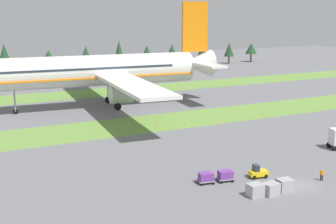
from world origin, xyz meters
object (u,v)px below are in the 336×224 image
taxiway_marker_2 (262,114)px  taxiway_marker_3 (185,123)px  uld_container_0 (255,190)px  uld_container_2 (285,185)px  ground_crew_marshaller (322,174)px  cargo_dolly_second (206,177)px  baggage_tug (258,172)px  cargo_dolly_lead (225,175)px  taxiway_marker_0 (157,125)px  airliner (101,70)px  taxiway_marker_1 (219,121)px  uld_container_1 (271,189)px

taxiway_marker_2 → taxiway_marker_3: size_ratio=1.01×
uld_container_0 → uld_container_2: 4.62m
ground_crew_marshaller → taxiway_marker_2: 41.72m
cargo_dolly_second → baggage_tug: bearing=90.0°
cargo_dolly_lead → ground_crew_marshaller: 13.60m
ground_crew_marshaller → taxiway_marker_2: ground_crew_marshaller is taller
taxiway_marker_0 → taxiway_marker_2: taxiway_marker_0 is taller
airliner → cargo_dolly_second: 56.25m
cargo_dolly_second → uld_container_0: 7.46m
airliner → taxiway_marker_1: (17.61, -26.38, -9.07)m
uld_container_0 → taxiway_marker_0: bearing=83.8°
uld_container_0 → taxiway_marker_1: 39.96m
taxiway_marker_1 → uld_container_2: bearing=-110.0°
cargo_dolly_lead → uld_container_0: (0.48, -6.16, -0.07)m
taxiway_marker_0 → taxiway_marker_2: 26.41m
airliner → cargo_dolly_second: (-3.44, -55.51, -8.39)m
cargo_dolly_lead → taxiway_marker_1: 34.79m
uld_container_2 → uld_container_1: bearing=-175.4°
ground_crew_marshaller → uld_container_1: ground_crew_marshaller is taller
cargo_dolly_second → uld_container_0: (3.34, -6.68, -0.07)m
uld_container_1 → taxiway_marker_3: bearing=77.9°
cargo_dolly_second → uld_container_2: 10.56m
uld_container_1 → taxiway_marker_3: (8.19, 38.04, -0.53)m
cargo_dolly_second → cargo_dolly_lead: bearing=90.0°
taxiway_marker_0 → taxiway_marker_1: size_ratio=1.35×
taxiway_marker_1 → taxiway_marker_2: bearing=8.0°
taxiway_marker_0 → cargo_dolly_second: bearing=-103.2°
cargo_dolly_lead → taxiway_marker_3: bearing=171.2°
baggage_tug → taxiway_marker_2: bearing=151.3°
ground_crew_marshaller → cargo_dolly_lead: bearing=7.8°
cargo_dolly_lead → cargo_dolly_second: same height
uld_container_2 → taxiway_marker_3: size_ratio=3.65×
airliner → taxiway_marker_3: 28.15m
cargo_dolly_lead → ground_crew_marshaller: bearing=74.9°
ground_crew_marshaller → taxiway_marker_0: (-7.64, 38.28, -0.63)m
uld_container_1 → uld_container_2: size_ratio=1.00×
baggage_tug → ground_crew_marshaller: (7.35, -4.92, 0.13)m
baggage_tug → taxiway_marker_3: size_ratio=5.09×
taxiway_marker_2 → baggage_tug: bearing=-128.9°
airliner → uld_container_0: size_ratio=37.19×
baggage_tug → uld_container_1: (-2.32, -5.74, -0.01)m
ground_crew_marshaller → taxiway_marker_3: 37.26m
airliner → baggage_tug: 57.72m
airliner → taxiway_marker_0: size_ratio=116.57×
taxiway_marker_3 → cargo_dolly_second: bearing=-113.9°
taxiway_marker_1 → taxiway_marker_2: size_ratio=0.85×
cargo_dolly_lead → taxiway_marker_2: size_ratio=4.39×
cargo_dolly_second → uld_container_1: size_ratio=1.22×
airliner → cargo_dolly_lead: airliner is taller
airliner → cargo_dolly_lead: size_ratio=30.59×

